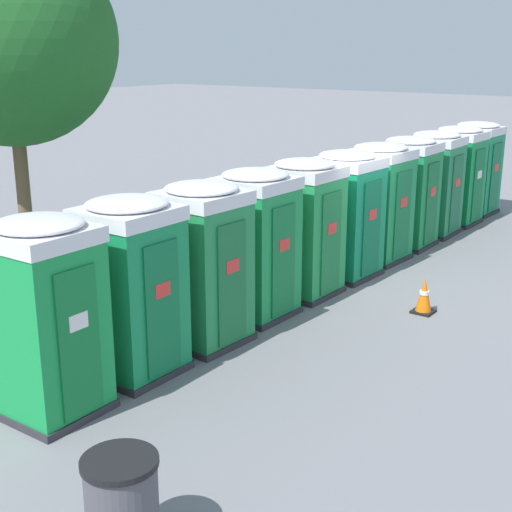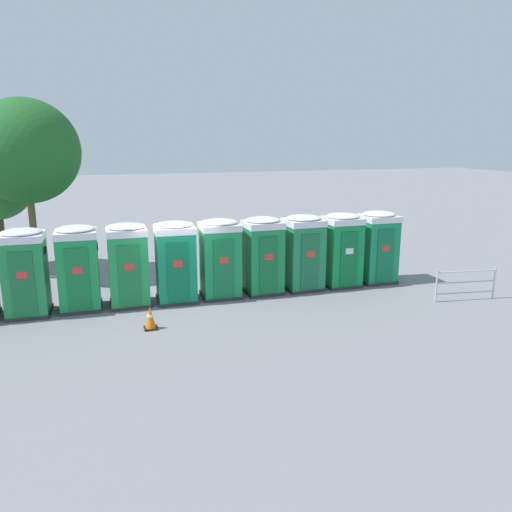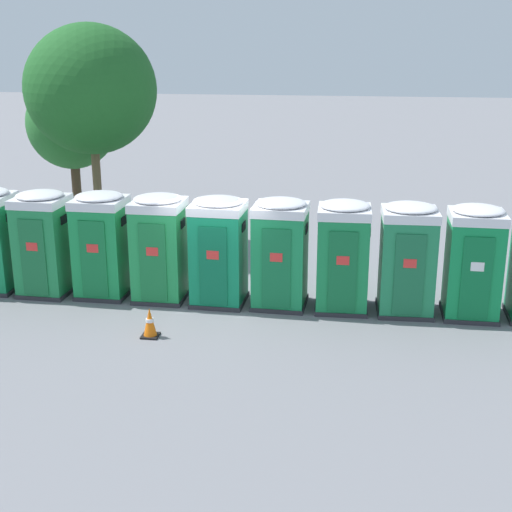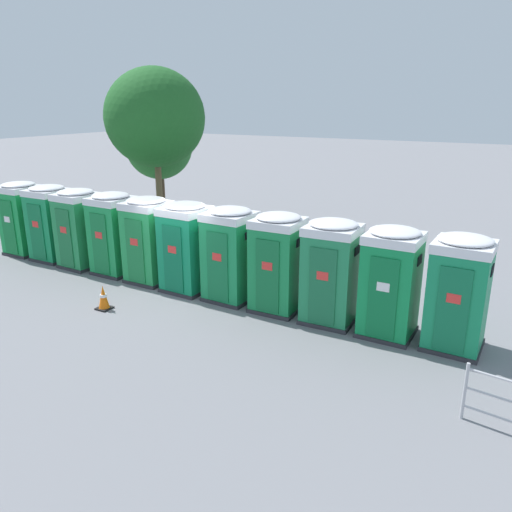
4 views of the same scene
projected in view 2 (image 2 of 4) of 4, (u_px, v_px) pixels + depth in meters
The scene contains 13 objects.
ground_plane at pixel (177, 300), 15.84m from camera, with size 120.00×120.00×0.00m, color slate.
portapotty_2 at pixel (25, 272), 14.29m from camera, with size 1.23×1.24×2.54m.
portapotty_3 at pixel (78, 268), 14.78m from camera, with size 1.22×1.22×2.54m.
portapotty_4 at pixel (128, 264), 15.16m from camera, with size 1.21×1.21×2.54m.
portapotty_5 at pixel (176, 261), 15.52m from camera, with size 1.27×1.24×2.54m.
portapotty_6 at pixel (220, 258), 15.97m from camera, with size 1.28×1.25×2.54m.
portapotty_7 at pixel (263, 255), 16.39m from camera, with size 1.22×1.22×2.54m.
portapotty_8 at pixel (303, 252), 16.81m from camera, with size 1.27×1.23×2.54m.
portapotty_9 at pixel (341, 249), 17.21m from camera, with size 1.22×1.22×2.54m.
portapotty_10 at pixel (377, 247), 17.68m from camera, with size 1.24×1.23×2.54m.
street_tree_1 at pixel (25, 152), 17.36m from camera, with size 3.72×3.72×6.41m.
traffic_cone at pixel (150, 318), 13.40m from camera, with size 0.36×0.36×0.64m.
event_barrier at pixel (466, 283), 15.73m from camera, with size 2.04×0.33×1.05m.
Camera 2 is at (-2.26, -15.14, 5.00)m, focal length 35.00 mm.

